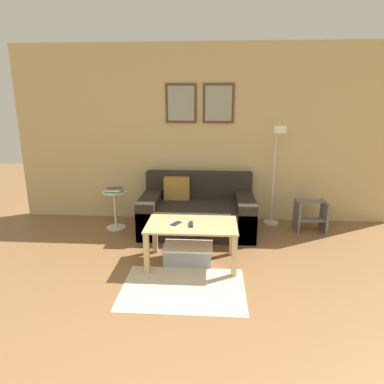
{
  "coord_description": "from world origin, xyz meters",
  "views": [
    {
      "loc": [
        0.14,
        -1.26,
        1.8
      ],
      "look_at": [
        -0.09,
        2.17,
        0.85
      ],
      "focal_mm": 32.0,
      "sensor_mm": 36.0,
      "label": 1
    }
  ],
  "objects": [
    {
      "name": "side_table",
      "position": [
        -1.25,
        3.25,
        0.32
      ],
      "size": [
        0.32,
        0.32,
        0.54
      ],
      "color": "silver",
      "rests_on": "ground_plane"
    },
    {
      "name": "couch",
      "position": [
        -0.08,
        3.28,
        0.26
      ],
      "size": [
        1.54,
        0.95,
        0.76
      ],
      "color": "#28231E",
      "rests_on": "ground_plane"
    },
    {
      "name": "step_stool",
      "position": [
        1.5,
        3.35,
        0.23
      ],
      "size": [
        0.4,
        0.33,
        0.42
      ],
      "color": "slate",
      "rests_on": "ground_plane"
    },
    {
      "name": "coffee_table",
      "position": [
        -0.09,
        2.24,
        0.38
      ],
      "size": [
        0.99,
        0.59,
        0.47
      ],
      "color": "tan",
      "rests_on": "ground_plane"
    },
    {
      "name": "cell_phone",
      "position": [
        -0.26,
        2.23,
        0.47
      ],
      "size": [
        0.13,
        0.15,
        0.01
      ],
      "primitive_type": "cube",
      "rotation": [
        0.0,
        0.0,
        -0.52
      ],
      "color": "#1E2338",
      "rests_on": "coffee_table"
    },
    {
      "name": "book_stack",
      "position": [
        -1.23,
        3.24,
        0.57
      ],
      "size": [
        0.25,
        0.21,
        0.05
      ],
      "color": "#387F4C",
      "rests_on": "side_table"
    },
    {
      "name": "area_rug",
      "position": [
        -0.14,
        1.69,
        0.0
      ],
      "size": [
        1.2,
        0.85,
        0.01
      ],
      "primitive_type": "cube",
      "color": "#C1B299",
      "rests_on": "ground_plane"
    },
    {
      "name": "floor_lamp",
      "position": [
        1.0,
        3.45,
        0.98
      ],
      "size": [
        0.22,
        0.44,
        1.45
      ],
      "color": "silver",
      "rests_on": "ground_plane"
    },
    {
      "name": "remote_control",
      "position": [
        -0.1,
        2.2,
        0.48
      ],
      "size": [
        0.05,
        0.15,
        0.02
      ],
      "primitive_type": "cube",
      "rotation": [
        0.0,
        0.0,
        0.1
      ],
      "color": "#232328",
      "rests_on": "coffee_table"
    },
    {
      "name": "storage_bin",
      "position": [
        -0.14,
        2.28,
        0.1
      ],
      "size": [
        0.55,
        0.35,
        0.2
      ],
      "color": "gray",
      "rests_on": "ground_plane"
    },
    {
      "name": "wall_back",
      "position": [
        -0.0,
        3.78,
        1.28
      ],
      "size": [
        5.6,
        0.09,
        2.55
      ],
      "color": "tan",
      "rests_on": "ground_plane"
    }
  ]
}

